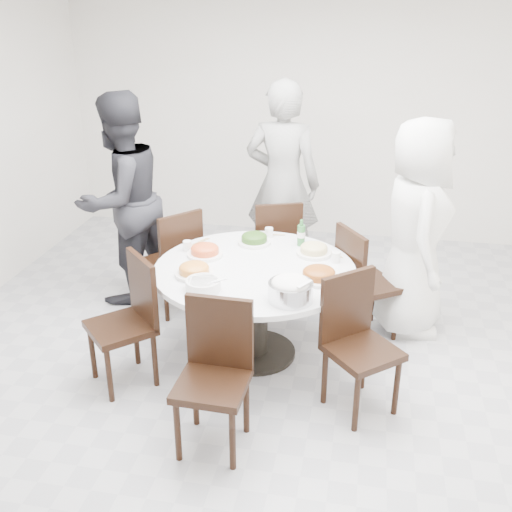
% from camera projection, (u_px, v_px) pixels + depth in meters
% --- Properties ---
extents(floor, '(6.00, 6.00, 0.01)m').
position_uv_depth(floor, '(294.00, 376.00, 4.45)').
color(floor, '#B4B5BA').
rests_on(floor, ground).
extents(wall_back, '(6.00, 0.01, 2.80)m').
position_uv_depth(wall_back, '(333.00, 114.00, 6.59)').
color(wall_back, white).
rests_on(wall_back, ground).
extents(dining_table, '(1.50, 1.50, 0.75)m').
position_uv_depth(dining_table, '(255.00, 312.00, 4.59)').
color(dining_table, white).
rests_on(dining_table, floor).
extents(chair_ne, '(0.58, 0.58, 0.95)m').
position_uv_depth(chair_ne, '(369.00, 282.00, 4.83)').
color(chair_ne, black).
rests_on(chair_ne, floor).
extents(chair_n, '(0.54, 0.54, 0.95)m').
position_uv_depth(chair_n, '(274.00, 247.00, 5.51)').
color(chair_n, black).
rests_on(chair_n, floor).
extents(chair_nw, '(0.59, 0.59, 0.95)m').
position_uv_depth(chair_nw, '(171.00, 260.00, 5.24)').
color(chair_nw, black).
rests_on(chair_nw, floor).
extents(chair_sw, '(0.59, 0.59, 0.95)m').
position_uv_depth(chair_sw, '(120.00, 325.00, 4.21)').
color(chair_sw, black).
rests_on(chair_sw, floor).
extents(chair_s, '(0.43, 0.43, 0.95)m').
position_uv_depth(chair_s, '(212.00, 382.00, 3.59)').
color(chair_s, black).
rests_on(chair_s, floor).
extents(chair_se, '(0.59, 0.59, 0.95)m').
position_uv_depth(chair_se, '(363.00, 348.00, 3.92)').
color(chair_se, black).
rests_on(chair_se, floor).
extents(diner_right, '(0.65, 0.92, 1.78)m').
position_uv_depth(diner_right, '(416.00, 229.00, 4.77)').
color(diner_right, white).
rests_on(diner_right, floor).
extents(diner_middle, '(0.74, 0.52, 1.94)m').
position_uv_depth(diner_middle, '(283.00, 184.00, 5.62)').
color(diner_middle, black).
rests_on(diner_middle, floor).
extents(diner_left, '(1.03, 1.13, 1.88)m').
position_uv_depth(diner_left, '(122.00, 200.00, 5.28)').
color(diner_left, black).
rests_on(diner_left, floor).
extents(dish_greens, '(0.27, 0.27, 0.07)m').
position_uv_depth(dish_greens, '(254.00, 240.00, 4.84)').
color(dish_greens, white).
rests_on(dish_greens, dining_table).
extents(dish_pale, '(0.27, 0.27, 0.07)m').
position_uv_depth(dish_pale, '(314.00, 250.00, 4.64)').
color(dish_pale, white).
rests_on(dish_pale, dining_table).
extents(dish_orange, '(0.28, 0.28, 0.07)m').
position_uv_depth(dish_orange, '(205.00, 251.00, 4.62)').
color(dish_orange, white).
rests_on(dish_orange, dining_table).
extents(dish_redbrown, '(0.30, 0.30, 0.07)m').
position_uv_depth(dish_redbrown, '(319.00, 275.00, 4.22)').
color(dish_redbrown, white).
rests_on(dish_redbrown, dining_table).
extents(dish_tofu, '(0.28, 0.28, 0.07)m').
position_uv_depth(dish_tofu, '(194.00, 271.00, 4.29)').
color(dish_tofu, white).
rests_on(dish_tofu, dining_table).
extents(rice_bowl, '(0.30, 0.30, 0.13)m').
position_uv_depth(rice_bowl, '(291.00, 292.00, 3.93)').
color(rice_bowl, silver).
rests_on(rice_bowl, dining_table).
extents(soup_bowl, '(0.24, 0.24, 0.07)m').
position_uv_depth(soup_bowl, '(203.00, 285.00, 4.08)').
color(soup_bowl, white).
rests_on(soup_bowl, dining_table).
extents(beverage_bottle, '(0.06, 0.06, 0.22)m').
position_uv_depth(beverage_bottle, '(301.00, 233.00, 4.78)').
color(beverage_bottle, '#2A6B31').
rests_on(beverage_bottle, dining_table).
extents(tea_cups, '(0.07, 0.07, 0.08)m').
position_uv_depth(tea_cups, '(266.00, 231.00, 5.00)').
color(tea_cups, white).
rests_on(tea_cups, dining_table).
extents(chopsticks, '(0.24, 0.04, 0.01)m').
position_uv_depth(chopsticks, '(269.00, 235.00, 5.01)').
color(chopsticks, tan).
rests_on(chopsticks, dining_table).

